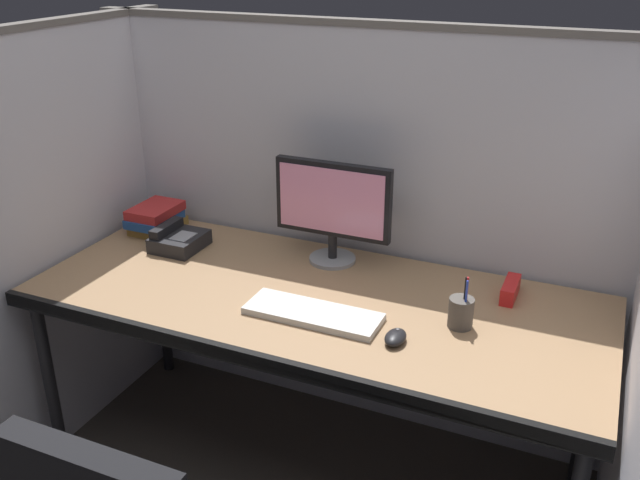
{
  "coord_description": "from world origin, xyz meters",
  "views": [
    {
      "loc": [
        0.83,
        -1.55,
        1.83
      ],
      "look_at": [
        0.0,
        0.35,
        0.92
      ],
      "focal_mm": 38.95,
      "sensor_mm": 36.0,
      "label": 1
    }
  ],
  "objects_px": {
    "keyboard_main": "(313,314)",
    "desk_phone": "(178,240)",
    "computer_mouse": "(395,337)",
    "red_stapler": "(510,290)",
    "monitor_center": "(333,206)",
    "desk": "(312,310)",
    "book_stack": "(156,218)",
    "pen_cup": "(461,312)"
  },
  "relations": [
    {
      "from": "computer_mouse",
      "to": "pen_cup",
      "type": "distance_m",
      "value": 0.23
    },
    {
      "from": "monitor_center",
      "to": "keyboard_main",
      "type": "xyz_separation_m",
      "value": [
        0.1,
        -0.4,
        -0.2
      ]
    },
    {
      "from": "keyboard_main",
      "to": "pen_cup",
      "type": "distance_m",
      "value": 0.45
    },
    {
      "from": "desk",
      "to": "monitor_center",
      "type": "bearing_deg",
      "value": 99.61
    },
    {
      "from": "computer_mouse",
      "to": "red_stapler",
      "type": "height_order",
      "value": "red_stapler"
    },
    {
      "from": "desk_phone",
      "to": "book_stack",
      "type": "xyz_separation_m",
      "value": [
        -0.18,
        0.11,
        0.02
      ]
    },
    {
      "from": "desk_phone",
      "to": "red_stapler",
      "type": "bearing_deg",
      "value": 4.99
    },
    {
      "from": "computer_mouse",
      "to": "red_stapler",
      "type": "distance_m",
      "value": 0.49
    },
    {
      "from": "desk",
      "to": "pen_cup",
      "type": "relative_size",
      "value": 11.23
    },
    {
      "from": "desk_phone",
      "to": "computer_mouse",
      "type": "bearing_deg",
      "value": -17.79
    },
    {
      "from": "keyboard_main",
      "to": "desk_phone",
      "type": "distance_m",
      "value": 0.74
    },
    {
      "from": "desk",
      "to": "book_stack",
      "type": "height_order",
      "value": "book_stack"
    },
    {
      "from": "monitor_center",
      "to": "pen_cup",
      "type": "bearing_deg",
      "value": -26.96
    },
    {
      "from": "pen_cup",
      "to": "book_stack",
      "type": "relative_size",
      "value": 0.75
    },
    {
      "from": "keyboard_main",
      "to": "red_stapler",
      "type": "distance_m",
      "value": 0.66
    },
    {
      "from": "keyboard_main",
      "to": "book_stack",
      "type": "distance_m",
      "value": 0.94
    },
    {
      "from": "desk_phone",
      "to": "book_stack",
      "type": "distance_m",
      "value": 0.21
    },
    {
      "from": "computer_mouse",
      "to": "book_stack",
      "type": "xyz_separation_m",
      "value": [
        -1.14,
        0.42,
        0.04
      ]
    },
    {
      "from": "desk",
      "to": "keyboard_main",
      "type": "distance_m",
      "value": 0.14
    },
    {
      "from": "monitor_center",
      "to": "red_stapler",
      "type": "relative_size",
      "value": 2.87
    },
    {
      "from": "monitor_center",
      "to": "keyboard_main",
      "type": "distance_m",
      "value": 0.46
    },
    {
      "from": "book_stack",
      "to": "monitor_center",
      "type": "bearing_deg",
      "value": 1.56
    },
    {
      "from": "keyboard_main",
      "to": "desk_phone",
      "type": "bearing_deg",
      "value": 158.38
    },
    {
      "from": "red_stapler",
      "to": "book_stack",
      "type": "relative_size",
      "value": 0.66
    },
    {
      "from": "computer_mouse",
      "to": "pen_cup",
      "type": "xyz_separation_m",
      "value": [
        0.15,
        0.17,
        0.03
      ]
    },
    {
      "from": "computer_mouse",
      "to": "desk_phone",
      "type": "bearing_deg",
      "value": 162.21
    },
    {
      "from": "pen_cup",
      "to": "desk_phone",
      "type": "bearing_deg",
      "value": 172.67
    },
    {
      "from": "red_stapler",
      "to": "book_stack",
      "type": "distance_m",
      "value": 1.4
    },
    {
      "from": "pen_cup",
      "to": "keyboard_main",
      "type": "bearing_deg",
      "value": -163.63
    },
    {
      "from": "red_stapler",
      "to": "desk",
      "type": "bearing_deg",
      "value": -156.41
    },
    {
      "from": "keyboard_main",
      "to": "book_stack",
      "type": "relative_size",
      "value": 1.9
    },
    {
      "from": "book_stack",
      "to": "red_stapler",
      "type": "bearing_deg",
      "value": -0.07
    },
    {
      "from": "monitor_center",
      "to": "computer_mouse",
      "type": "distance_m",
      "value": 0.62
    },
    {
      "from": "red_stapler",
      "to": "book_stack",
      "type": "xyz_separation_m",
      "value": [
        -1.4,
        0.0,
        0.03
      ]
    },
    {
      "from": "desk_phone",
      "to": "book_stack",
      "type": "bearing_deg",
      "value": 148.63
    },
    {
      "from": "monitor_center",
      "to": "desk_phone",
      "type": "distance_m",
      "value": 0.62
    },
    {
      "from": "computer_mouse",
      "to": "red_stapler",
      "type": "bearing_deg",
      "value": 58.2
    },
    {
      "from": "keyboard_main",
      "to": "desk_phone",
      "type": "height_order",
      "value": "desk_phone"
    },
    {
      "from": "monitor_center",
      "to": "computer_mouse",
      "type": "height_order",
      "value": "monitor_center"
    },
    {
      "from": "computer_mouse",
      "to": "book_stack",
      "type": "distance_m",
      "value": 1.22
    },
    {
      "from": "desk_phone",
      "to": "pen_cup",
      "type": "bearing_deg",
      "value": -7.33
    },
    {
      "from": "monitor_center",
      "to": "red_stapler",
      "type": "height_order",
      "value": "monitor_center"
    }
  ]
}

